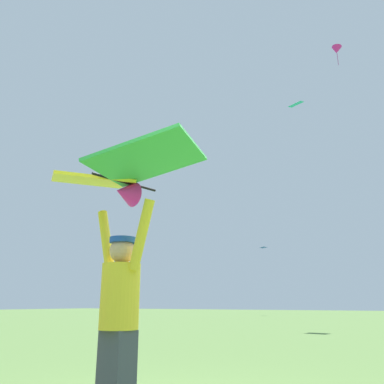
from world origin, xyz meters
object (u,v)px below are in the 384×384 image
at_px(distant_kite_blue_overhead_distant, 263,247).
at_px(distant_kite_teal_high_right, 296,104).
at_px(distant_kite_magenta_far_center, 337,50).
at_px(kite_flyer_person, 119,315).
at_px(held_stunt_kite, 119,176).

xyz_separation_m(distant_kite_blue_overhead_distant, distant_kite_teal_high_right, (7.81, -15.65, 5.85)).
relative_size(distant_kite_blue_overhead_distant, distant_kite_magenta_far_center, 0.45).
distance_m(kite_flyer_person, held_stunt_kite, 1.26).
xyz_separation_m(kite_flyer_person, distant_kite_teal_high_right, (-2.34, 17.49, 11.19)).
xyz_separation_m(distant_kite_magenta_far_center, distant_kite_teal_high_right, (-1.73, -7.75, -7.97)).
distance_m(kite_flyer_person, distant_kite_magenta_far_center, 31.70).
bearing_deg(kite_flyer_person, distant_kite_teal_high_right, 97.63).
relative_size(kite_flyer_person, distant_kite_blue_overhead_distant, 2.48).
distance_m(held_stunt_kite, distant_kite_magenta_far_center, 31.02).
bearing_deg(held_stunt_kite, distant_kite_magenta_far_center, 91.34).
xyz_separation_m(held_stunt_kite, distant_kite_teal_high_right, (-2.32, 17.58, 9.94)).
xyz_separation_m(kite_flyer_person, distant_kite_blue_overhead_distant, (-10.15, 33.15, 5.34)).
relative_size(held_stunt_kite, distant_kite_teal_high_right, 1.71).
bearing_deg(distant_kite_blue_overhead_distant, distant_kite_teal_high_right, -63.49).
bearing_deg(held_stunt_kite, distant_kite_teal_high_right, 97.54).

